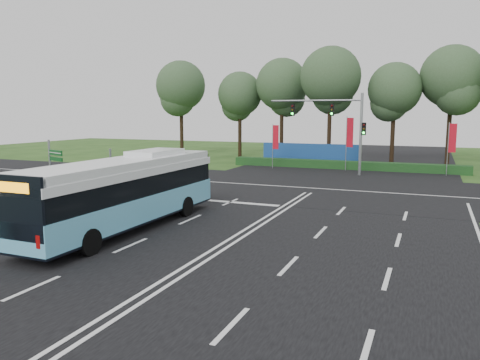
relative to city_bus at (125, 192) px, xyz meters
name	(u,v)px	position (x,y,z in m)	size (l,w,h in m)	color
ground	(252,226)	(5.11, 2.76, -1.76)	(120.00, 120.00, 0.00)	#264818
road_main	(252,226)	(5.11, 2.76, -1.74)	(20.00, 120.00, 0.04)	black
road_cross	(313,188)	(5.11, 14.76, -1.74)	(120.00, 14.00, 0.05)	black
bike_path	(5,217)	(-7.39, -0.24, -1.73)	(5.00, 18.00, 0.06)	black
kerb_strip	(40,220)	(-4.99, -0.24, -1.70)	(0.25, 18.00, 0.12)	gray
city_bus	(125,192)	(0.00, 0.00, 0.00)	(2.71, 12.20, 3.50)	#5FB7DC
pedestrian_signal	(111,173)	(-5.09, 5.47, -0.01)	(0.30, 0.41, 3.20)	gray
street_sign	(53,166)	(-6.38, 2.21, 0.69)	(1.43, 0.59, 3.87)	gray
banner_flag_left	(275,140)	(-1.19, 25.25, 1.03)	(0.63, 0.09, 4.27)	gray
banner_flag_mid	(349,136)	(5.65, 26.06, 1.48)	(0.69, 0.34, 5.00)	gray
banner_flag_right	(451,141)	(14.23, 25.88, 1.20)	(0.66, 0.22, 4.55)	gray
traffic_light_gantry	(340,121)	(5.32, 23.26, 2.90)	(8.41, 0.28, 7.00)	gray
hedge	(344,165)	(5.11, 27.26, -1.36)	(22.00, 1.20, 0.80)	#153B19
blue_hoarding	(310,154)	(1.11, 29.76, -0.66)	(10.00, 0.30, 2.20)	#1A468E
eucalyptus_row	(343,82)	(3.50, 34.18, 6.91)	(42.82, 8.80, 12.58)	black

